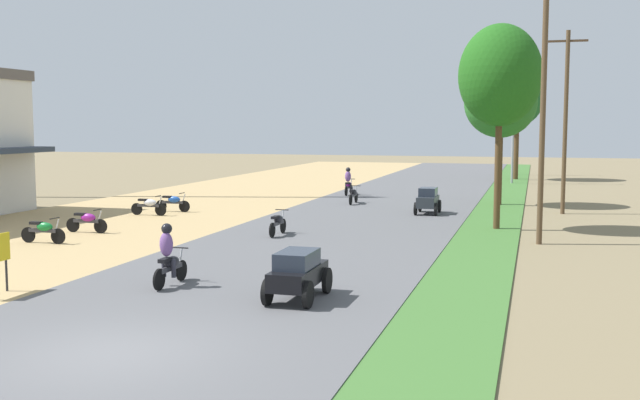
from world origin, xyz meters
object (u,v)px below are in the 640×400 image
median_tree_third (518,93)px  utility_pole_near (543,101)px  parked_motorbike_third (87,220)px  car_sedan_black (298,272)px  streetlamp_mid (517,126)px  motorbike_ahead_third (278,222)px  streetlamp_near (513,119)px  utility_pole_far (566,119)px  motorbike_ahead_fifth (348,182)px  parked_motorbike_fourth (149,205)px  median_tree_second (501,103)px  motorbike_ahead_second (169,257)px  motorbike_ahead_fourth (354,194)px  car_hatchback_charcoal (428,200)px  parked_motorbike_second (44,230)px  parked_motorbike_fifth (173,202)px  median_tree_nearest (500,76)px

median_tree_third → utility_pole_near: bearing=-87.0°
parked_motorbike_third → car_sedan_black: (11.35, -8.37, 0.19)m
streetlamp_mid → car_sedan_black: (-3.80, -48.32, -3.44)m
utility_pole_near → motorbike_ahead_third: utility_pole_near is taller
motorbike_ahead_third → car_sedan_black: bearing=-68.0°
utility_pole_near → streetlamp_near: bearing=93.7°
utility_pole_far → motorbike_ahead_fifth: 13.81m
parked_motorbike_fourth → streetlamp_mid: (15.61, 34.28, 3.63)m
median_tree_second → parked_motorbike_third: bearing=-134.6°
utility_pole_far → motorbike_ahead_third: utility_pole_far is taller
utility_pole_near → median_tree_second: bearing=99.1°
streetlamp_mid → median_tree_third: bearing=-88.5°
utility_pole_far → motorbike_ahead_second: utility_pole_far is taller
streetlamp_mid → motorbike_ahead_fourth: 28.06m
median_tree_third → streetlamp_near: 4.65m
car_hatchback_charcoal → median_tree_third: bearing=82.2°
streetlamp_mid → car_hatchback_charcoal: streetlamp_mid is taller
car_sedan_black → motorbike_ahead_fourth: car_sedan_black is taller
parked_motorbike_second → median_tree_third: 40.70m
motorbike_ahead_fifth → motorbike_ahead_second: bearing=-86.4°
car_sedan_black → parked_motorbike_third: bearing=143.6°
parked_motorbike_fifth → utility_pole_far: 19.21m
utility_pole_near → parked_motorbike_second: bearing=-163.1°
utility_pole_near → utility_pole_far: (1.11, 9.81, -0.55)m
utility_pole_near → motorbike_ahead_second: utility_pole_near is taller
median_tree_third → motorbike_ahead_third: (-7.88, -33.14, -6.14)m
parked_motorbike_third → parked_motorbike_fourth: 5.70m
car_hatchback_charcoal → motorbike_ahead_fifth: size_ratio=1.11×
median_tree_third → parked_motorbike_fifth: bearing=-119.5°
motorbike_ahead_second → motorbike_ahead_fourth: motorbike_ahead_second is taller
parked_motorbike_third → motorbike_ahead_third: (7.41, 1.37, 0.02)m
median_tree_nearest → streetlamp_mid: median_tree_nearest is taller
motorbike_ahead_third → motorbike_ahead_fifth: motorbike_ahead_fifth is taller
car_sedan_black → motorbike_ahead_third: size_ratio=1.26×
parked_motorbike_fourth → motorbike_ahead_fourth: (7.97, 7.51, 0.02)m
median_tree_second → car_sedan_black: 24.21m
car_hatchback_charcoal → parked_motorbike_fourth: bearing=-161.5°
streetlamp_mid → car_hatchback_charcoal: 30.49m
streetlamp_mid → utility_pole_near: (1.81, -37.53, 0.91)m
parked_motorbike_third → motorbike_ahead_third: 7.54m
parked_motorbike_second → utility_pole_near: 18.27m
streetlamp_mid → car_sedan_black: size_ratio=3.13×
streetlamp_near → utility_pole_near: bearing=-86.3°
parked_motorbike_second → utility_pole_near: utility_pole_near is taller
median_tree_nearest → utility_pole_far: utility_pole_far is taller
median_tree_second → motorbike_ahead_second: 24.54m
utility_pole_near → utility_pole_far: bearing=83.5°
parked_motorbike_fourth → motorbike_ahead_fifth: (6.51, 12.25, 0.30)m
utility_pole_near → motorbike_ahead_fifth: bearing=125.2°
streetlamp_near → car_sedan_black: 39.09m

